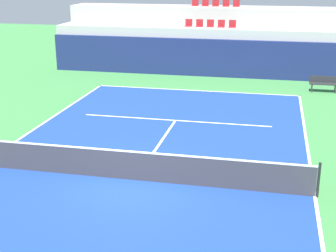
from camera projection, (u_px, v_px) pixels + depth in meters
ground_plane at (135, 180)px, 15.27m from camera, size 80.00×80.00×0.00m
court_surface at (135, 180)px, 15.27m from camera, size 11.00×24.00×0.01m
baseline_far at (196, 90)px, 26.36m from camera, size 11.00×0.10×0.00m
sideline_right at (315, 197)px, 14.16m from camera, size 0.10×24.00×0.00m
service_line_far at (175, 120)px, 21.21m from camera, size 8.26×0.10×0.00m
centre_service_line at (158, 145)px, 18.23m from camera, size 0.10×6.40×0.00m
back_wall at (206, 58)px, 29.56m from camera, size 19.53×0.30×2.26m
stands_tier_lower at (209, 50)px, 30.72m from camera, size 19.53×2.40×2.83m
stands_tier_upper at (214, 36)px, 32.78m from camera, size 19.53×2.40×3.91m
seating_row_lower at (210, 25)px, 30.33m from camera, size 3.18×0.44×0.44m
seating_row_upper at (215, 4)px, 32.23m from camera, size 3.18×0.44×0.44m
tennis_net at (135, 165)px, 15.11m from camera, size 11.08×0.08×1.07m
player_bench at (324, 83)px, 25.95m from camera, size 1.50×0.40×0.85m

